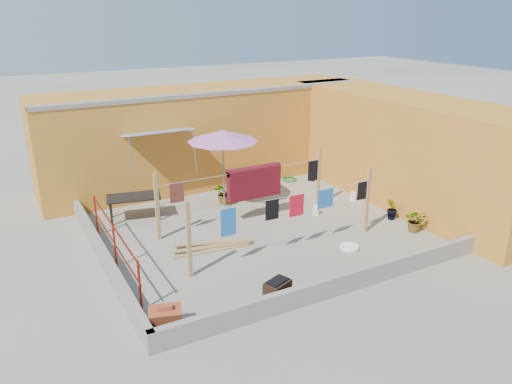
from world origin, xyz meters
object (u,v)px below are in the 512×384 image
Objects in this scene: brick_stack at (166,320)px; white_basin at (349,247)px; water_jug_a at (353,196)px; brazier at (277,291)px; green_hose at (289,179)px; outdoor_table at (134,198)px; water_jug_b at (316,210)px; patio_umbrella at (223,136)px; plant_back_a at (225,193)px.

white_basin is at bearing 11.50° from brick_stack.
brick_stack is 2.30× the size of water_jug_a.
brick_stack is 1.14× the size of brazier.
brazier is 1.20× the size of green_hose.
water_jug_b is (4.71, -2.21, -0.49)m from outdoor_table.
water_jug_b is (0.55, 2.23, 0.09)m from white_basin.
brazier is 1.27× the size of white_basin.
brazier is (2.33, -0.13, 0.01)m from brick_stack.
brazier is at bearing -76.30° from outdoor_table.
water_jug_a is at bearing 12.76° from water_jug_b.
water_jug_a is at bearing 37.03° from brazier.
water_jug_b is (3.34, 3.40, -0.10)m from brazier.
patio_umbrella is 4.54m from water_jug_a.
water_jug_a reaches higher than white_basin.
brick_stack reaches higher than brazier.
brazier is (-1.21, -5.14, -1.98)m from patio_umbrella.
brick_stack reaches higher than water_jug_b.
water_jug_b is at bearing -39.19° from patio_umbrella.
patio_umbrella reaches higher than green_hose.
brazier is 0.83× the size of plant_back_a.
water_jug_b is at bearing 76.16° from white_basin.
plant_back_a is at bearing -3.98° from outdoor_table.
outdoor_table is at bearing 154.85° from water_jug_b.
patio_umbrella is 4.00m from green_hose.
plant_back_a is (-2.95, -0.98, 0.34)m from green_hose.
brazier is at bearing -103.28° from patio_umbrella.
water_jug_b is 0.58× the size of green_hose.
green_hose is (4.32, 6.40, -0.20)m from brazier.
patio_umbrella is at bearing -157.87° from green_hose.
patio_umbrella is 3.07m from outdoor_table.
water_jug_b is (-1.67, -0.38, -0.00)m from water_jug_a.
patio_umbrella is at bearing -118.33° from plant_back_a.
brick_stack is (-0.96, -5.48, -0.40)m from outdoor_table.
brazier is at bearing -3.21° from brick_stack.
patio_umbrella is at bearing 76.72° from brazier.
brick_stack is 6.46m from plant_back_a.
outdoor_table is at bearing 133.12° from white_basin.
water_jug_a is at bearing -75.18° from green_hose.
brazier reaches higher than water_jug_a.
water_jug_a is at bearing -19.63° from patio_umbrella.
brazier is at bearing -157.21° from white_basin.
water_jug_b is (2.13, -1.73, -2.08)m from patio_umbrella.
water_jug_b is (5.67, 3.27, -0.09)m from brick_stack.
brick_stack is 5.23m from white_basin.
white_basin is at bearing -46.88° from outdoor_table.
water_jug_a is at bearing -16.01° from outdoor_table.
outdoor_table is 5.77m from green_hose.
water_jug_a is at bearing 26.44° from brick_stack.
brick_stack reaches higher than white_basin.
water_jug_a is 0.41× the size of plant_back_a.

